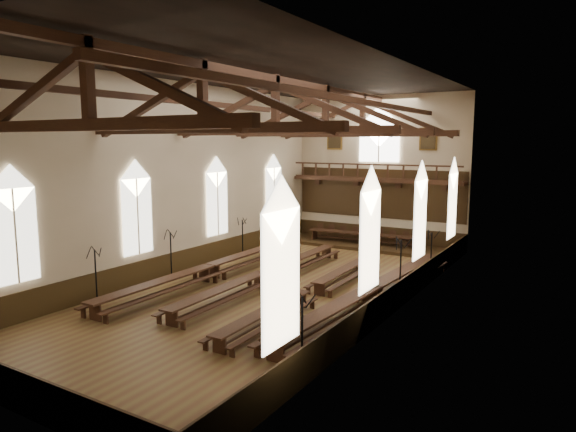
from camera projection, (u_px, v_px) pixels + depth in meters
name	position (u px, v px, depth m)	size (l,w,h in m)	color
ground	(276.00, 289.00, 24.36)	(26.00, 26.00, 0.00)	brown
room_walls	(276.00, 152.00, 23.44)	(26.00, 26.00, 26.00)	beige
wainscot_band	(276.00, 276.00, 24.28)	(12.00, 26.00, 1.20)	#372710
side_windows	(276.00, 211.00, 23.83)	(11.85, 19.80, 4.50)	white
end_window	(379.00, 137.00, 34.26)	(2.80, 0.12, 3.80)	white
minstrels_gallery	(377.00, 187.00, 34.53)	(11.80, 1.24, 3.70)	#3E2313
portraits	(379.00, 139.00, 34.27)	(7.75, 0.09, 1.45)	brown
roof_trusses	(275.00, 113.00, 23.19)	(11.70, 25.70, 2.80)	#3E2313
refectory_row_a	(209.00, 269.00, 25.90)	(1.68, 14.73, 0.78)	#3E2313
refectory_row_b	(267.00, 274.00, 25.08)	(1.62, 14.17, 0.72)	#3E2313
refectory_row_c	(310.00, 290.00, 22.40)	(1.49, 13.62, 0.66)	#3E2313
refectory_row_d	(373.00, 291.00, 21.96)	(2.11, 15.12, 0.82)	#3E2313
dais	(362.00, 245.00, 34.22)	(11.40, 3.05, 0.20)	#372710
high_table	(363.00, 235.00, 34.12)	(7.63, 1.32, 0.71)	#3E2313
high_chairs	(367.00, 234.00, 34.76)	(7.66, 0.47, 0.95)	#3E2313
candelabrum_left_near	(96.00, 286.00, 22.20)	(0.73, 0.72, 2.46)	black
candelabrum_left_mid	(171.00, 264.00, 26.07)	(0.73, 0.77, 2.53)	black
candelabrum_left_far	(243.00, 244.00, 31.27)	(0.72, 0.67, 2.37)	black
candelabrum_right_near	(302.00, 350.00, 15.25)	(0.69, 0.79, 2.56)	black
candelabrum_right_mid	(400.00, 280.00, 22.68)	(0.79, 0.85, 2.80)	black
candelabrum_right_far	(431.00, 261.00, 26.81)	(0.67, 0.73, 2.40)	black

